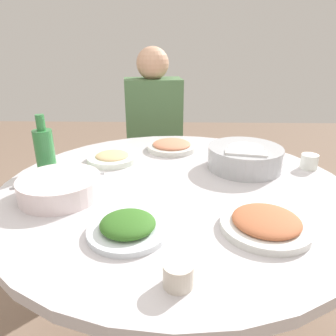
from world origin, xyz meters
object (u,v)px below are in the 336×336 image
at_px(round_dining_table, 175,217).
at_px(diner_left, 153,122).
at_px(rice_bowl, 244,157).
at_px(dish_greens, 127,227).
at_px(soup_bowl, 60,188).
at_px(dish_tofu_braise, 266,223).
at_px(dish_shrimp, 171,146).
at_px(tea_cup_far, 178,275).
at_px(tea_cup_near, 309,162).
at_px(dish_noodles, 112,158).
at_px(green_bottle, 44,150).
at_px(stool_for_diner_left, 155,199).

height_order(round_dining_table, diner_left, diner_left).
distance_m(rice_bowl, dish_greens, 0.62).
distance_m(soup_bowl, dish_tofu_braise, 0.64).
relative_size(dish_shrimp, tea_cup_far, 3.46).
relative_size(rice_bowl, soup_bowl, 1.09).
bearing_deg(tea_cup_far, round_dining_table, 90.92).
bearing_deg(round_dining_table, tea_cup_near, 17.64).
bearing_deg(dish_shrimp, rice_bowl, -36.77).
xyz_separation_m(tea_cup_near, diner_left, (-0.67, 0.75, -0.03)).
distance_m(dish_tofu_braise, tea_cup_far, 0.32).
xyz_separation_m(soup_bowl, diner_left, (0.23, 1.01, -0.03)).
bearing_deg(diner_left, tea_cup_far, -84.02).
bearing_deg(tea_cup_near, dish_greens, -144.11).
distance_m(soup_bowl, tea_cup_far, 0.55).
bearing_deg(dish_noodles, green_bottle, -151.31).
height_order(dish_noodles, green_bottle, green_bottle).
bearing_deg(green_bottle, dish_greens, -47.78).
height_order(dish_shrimp, tea_cup_far, tea_cup_far).
bearing_deg(tea_cup_far, tea_cup_near, 51.69).
bearing_deg(dish_noodles, tea_cup_near, -4.41).
bearing_deg(soup_bowl, diner_left, 76.98).
height_order(tea_cup_far, diner_left, diner_left).
distance_m(dish_greens, dish_shrimp, 0.70).
distance_m(round_dining_table, tea_cup_far, 0.52).
height_order(dish_noodles, tea_cup_far, tea_cup_far).
bearing_deg(dish_tofu_braise, dish_shrimp, 111.85).
bearing_deg(green_bottle, dish_noodles, 28.69).
xyz_separation_m(round_dining_table, diner_left, (-0.14, 0.92, 0.13)).
xyz_separation_m(soup_bowl, dish_greens, (0.25, -0.21, -0.01)).
relative_size(dish_noodles, stool_for_diner_left, 0.47).
relative_size(soup_bowl, tea_cup_near, 4.04).
xyz_separation_m(dish_tofu_braise, dish_noodles, (-0.51, 0.50, -0.00)).
bearing_deg(rice_bowl, tea_cup_far, -111.99).
xyz_separation_m(dish_noodles, tea_cup_far, (0.27, -0.72, 0.01)).
bearing_deg(dish_greens, green_bottle, 132.22).
height_order(dish_tofu_braise, dish_noodles, dish_tofu_braise).
relative_size(rice_bowl, diner_left, 0.38).
bearing_deg(green_bottle, tea_cup_near, 3.55).
distance_m(dish_tofu_braise, dish_greens, 0.37).
bearing_deg(soup_bowl, dish_noodles, 71.85).
xyz_separation_m(dish_shrimp, tea_cup_far, (0.03, -0.88, 0.01)).
bearing_deg(rice_bowl, dish_greens, -130.20).
distance_m(dish_tofu_braise, dish_shrimp, 0.71).
distance_m(dish_shrimp, diner_left, 0.55).
relative_size(soup_bowl, dish_greens, 1.22).
xyz_separation_m(round_dining_table, green_bottle, (-0.50, 0.10, 0.22)).
height_order(rice_bowl, dish_greens, rice_bowl).
bearing_deg(soup_bowl, dish_tofu_braise, -15.95).
relative_size(tea_cup_near, diner_left, 0.09).
xyz_separation_m(dish_greens, diner_left, (-0.02, 1.22, -0.02)).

